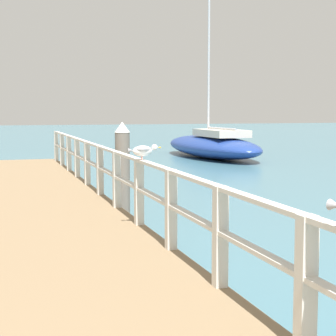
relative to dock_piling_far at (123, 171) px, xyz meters
name	(u,v)px	position (x,y,z in m)	size (l,w,h in m)	color
pier_deck	(27,226)	(-1.87, -1.26, -0.72)	(3.14, 20.39, 0.48)	#846B4C
pier_railing	(117,173)	(-0.38, -1.26, 0.11)	(0.12, 18.91, 0.95)	beige
dock_piling_far	(123,171)	(0.00, 0.00, 0.00)	(0.29, 0.29, 1.90)	#6B6056
seagull_background	(143,150)	(-0.37, -3.04, 0.61)	(0.48, 0.18, 0.21)	white
boat_3	(212,145)	(6.97, 13.34, -0.42)	(2.98, 8.15, 10.52)	navy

